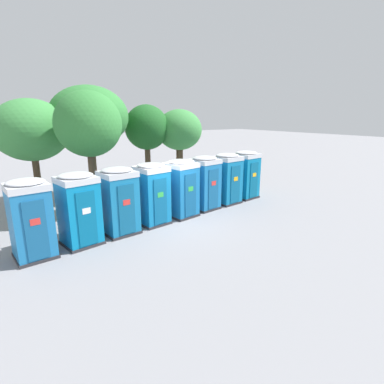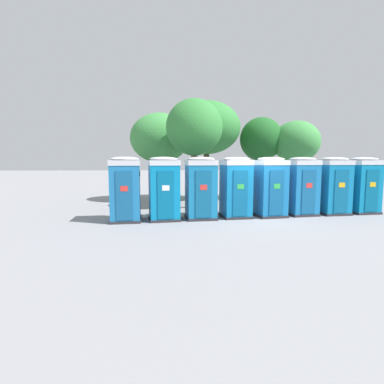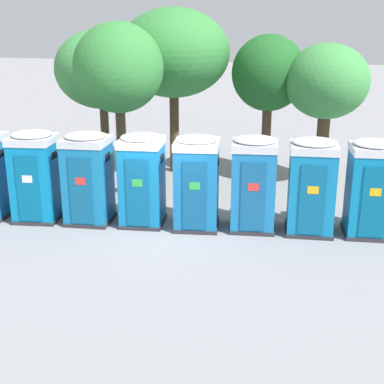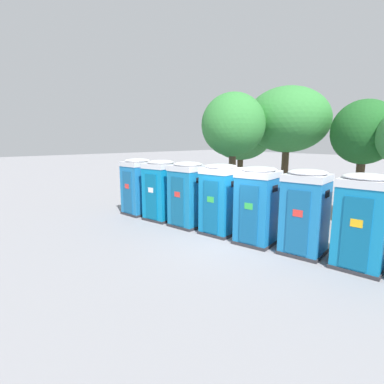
{
  "view_description": "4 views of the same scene",
  "coord_description": "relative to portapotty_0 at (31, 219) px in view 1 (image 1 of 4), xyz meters",
  "views": [
    {
      "loc": [
        -6.11,
        -10.39,
        4.41
      ],
      "look_at": [
        1.37,
        0.5,
        0.97
      ],
      "focal_mm": 28.0,
      "sensor_mm": 36.0,
      "label": 1
    },
    {
      "loc": [
        -3.28,
        -12.15,
        2.4
      ],
      "look_at": [
        -2.65,
        -0.01,
        1.11
      ],
      "focal_mm": 28.0,
      "sensor_mm": 36.0,
      "label": 2
    },
    {
      "loc": [
        4.09,
        -12.89,
        5.41
      ],
      "look_at": [
        0.58,
        0.4,
        0.97
      ],
      "focal_mm": 50.0,
      "sensor_mm": 36.0,
      "label": 3
    },
    {
      "loc": [
        6.29,
        -7.59,
        3.4
      ],
      "look_at": [
        -2.1,
        0.06,
        1.38
      ],
      "focal_mm": 28.0,
      "sensor_mm": 36.0,
      "label": 4
    }
  ],
  "objects": [
    {
      "name": "portapotty_0",
      "position": [
        0.0,
        0.0,
        0.0
      ],
      "size": [
        1.27,
        1.3,
        2.54
      ],
      "color": "#2D2D33",
      "rests_on": "ground"
    },
    {
      "name": "street_tree_3",
      "position": [
        9.1,
        5.83,
        2.15
      ],
      "size": [
        2.76,
        2.76,
        4.72
      ],
      "color": "#4C3826",
      "rests_on": "ground"
    },
    {
      "name": "portapotty_3",
      "position": [
        4.49,
        0.62,
        0.0
      ],
      "size": [
        1.31,
        1.34,
        2.54
      ],
      "color": "#2D2D33",
      "rests_on": "ground"
    },
    {
      "name": "street_tree_1",
      "position": [
        2.89,
        3.14,
        2.69
      ],
      "size": [
        2.78,
        2.78,
        5.39
      ],
      "color": "brown",
      "rests_on": "ground"
    },
    {
      "name": "portapotty_7",
      "position": [
        10.48,
        1.38,
        -0.0
      ],
      "size": [
        1.34,
        1.34,
        2.54
      ],
      "color": "#2D2D33",
      "rests_on": "ground"
    },
    {
      "name": "street_tree_0",
      "position": [
        3.79,
        6.06,
        3.0
      ],
      "size": [
        3.97,
        3.97,
        5.85
      ],
      "color": "#4C3826",
      "rests_on": "ground"
    },
    {
      "name": "portapotty_4",
      "position": [
        5.99,
        0.74,
        -0.0
      ],
      "size": [
        1.36,
        1.37,
        2.54
      ],
      "color": "#2D2D33",
      "rests_on": "ground"
    },
    {
      "name": "portapotty_1",
      "position": [
        1.5,
        0.19,
        -0.0
      ],
      "size": [
        1.38,
        1.37,
        2.54
      ],
      "color": "#2D2D33",
      "rests_on": "ground"
    },
    {
      "name": "street_tree_4",
      "position": [
        7.13,
        6.29,
        2.35
      ],
      "size": [
        2.55,
        2.55,
        4.98
      ],
      "color": "#4C3826",
      "rests_on": "ground"
    },
    {
      "name": "street_tree_2",
      "position": [
        1.04,
        6.02,
        2.39
      ],
      "size": [
        3.44,
        3.44,
        5.13
      ],
      "color": "#4C3826",
      "rests_on": "ground"
    },
    {
      "name": "portapotty_2",
      "position": [
        2.99,
        0.38,
        -0.0
      ],
      "size": [
        1.34,
        1.32,
        2.54
      ],
      "color": "#2D2D33",
      "rests_on": "ground"
    },
    {
      "name": "ground_plane",
      "position": [
        5.28,
        0.37,
        -1.28
      ],
      "size": [
        120.0,
        120.0,
        0.0
      ],
      "primitive_type": "plane",
      "color": "gray"
    },
    {
      "name": "portapotty_5",
      "position": [
        7.48,
        1.03,
        -0.0
      ],
      "size": [
        1.35,
        1.36,
        2.54
      ],
      "color": "#2D2D33",
      "rests_on": "ground"
    },
    {
      "name": "portapotty_6",
      "position": [
        8.98,
        1.17,
        -0.0
      ],
      "size": [
        1.35,
        1.32,
        2.54
      ],
      "color": "#2D2D33",
      "rests_on": "ground"
    }
  ]
}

